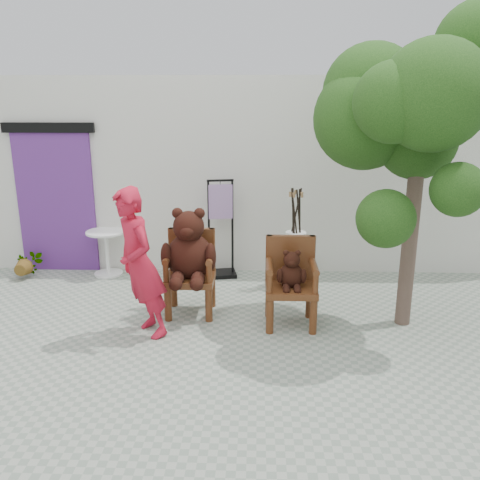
% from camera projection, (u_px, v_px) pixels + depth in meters
% --- Properties ---
extents(ground_plane, '(60.00, 60.00, 0.00)m').
position_uv_depth(ground_plane, '(243.00, 349.00, 5.67)').
color(ground_plane, gray).
rests_on(ground_plane, ground).
extents(back_wall, '(9.00, 1.00, 3.00)m').
position_uv_depth(back_wall, '(249.00, 173.00, 8.23)').
color(back_wall, silver).
rests_on(back_wall, ground).
extents(doorway, '(1.40, 0.11, 2.33)m').
position_uv_depth(doorway, '(56.00, 198.00, 7.92)').
color(doorway, '#5E2A7E').
rests_on(doorway, ground).
extents(chair_big, '(0.69, 0.73, 1.39)m').
position_uv_depth(chair_big, '(190.00, 256.00, 6.38)').
color(chair_big, '#46220F').
rests_on(chair_big, ground).
extents(chair_small, '(0.61, 0.56, 1.07)m').
position_uv_depth(chair_small, '(291.00, 276.00, 6.14)').
color(chair_small, '#46220F').
rests_on(chair_small, ground).
extents(person, '(0.73, 0.77, 1.77)m').
position_uv_depth(person, '(140.00, 264.00, 5.73)').
color(person, red).
rests_on(person, ground).
extents(cafe_table, '(0.60, 0.60, 0.70)m').
position_uv_depth(cafe_table, '(107.00, 248.00, 7.87)').
color(cafe_table, white).
rests_on(cafe_table, ground).
extents(display_stand, '(0.51, 0.43, 1.51)m').
position_uv_depth(display_stand, '(221.00, 240.00, 7.77)').
color(display_stand, black).
rests_on(display_stand, ground).
extents(stool_bucket, '(0.32, 0.32, 1.45)m').
position_uv_depth(stool_bucket, '(296.00, 244.00, 7.37)').
color(stool_bucket, white).
rests_on(stool_bucket, ground).
extents(tree, '(2.23, 2.01, 3.73)m').
position_uv_depth(tree, '(399.00, 109.00, 5.66)').
color(tree, '#433128').
rests_on(tree, ground).
extents(potted_plant, '(0.40, 0.35, 0.44)m').
position_uv_depth(potted_plant, '(27.00, 263.00, 7.82)').
color(potted_plant, black).
rests_on(potted_plant, ground).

